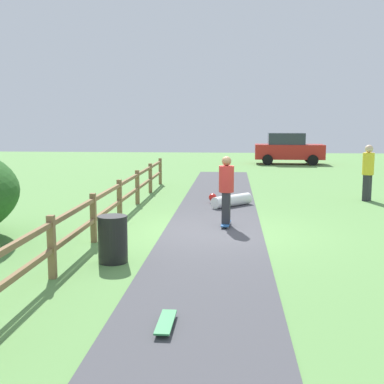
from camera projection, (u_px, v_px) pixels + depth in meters
The scene contains 9 objects.
ground_plane at pixel (213, 232), 12.16m from camera, with size 60.00×60.00×0.00m, color #60934C.
asphalt_path at pixel (213, 231), 12.15m from camera, with size 2.40×28.00×0.02m, color #47474C.
wooden_fence at pixel (108, 203), 12.27m from camera, with size 0.12×18.12×1.10m.
trash_bin at pixel (113, 239), 9.47m from camera, with size 0.56×0.56×0.90m, color black.
skater_riding at pixel (226, 188), 12.53m from camera, with size 0.41×0.81×1.78m.
skater_fallen at pixel (230, 200), 15.64m from camera, with size 1.41×1.40×0.36m.
skateboard_loose at pixel (166, 322), 6.48m from camera, with size 0.20×0.80×0.08m.
bystander_yellow at pixel (368, 170), 16.67m from camera, with size 0.53×0.53×1.88m.
parked_car_red at pixel (288, 149), 30.83m from camera, with size 4.24×2.09×1.92m.
Camera 1 is at (0.45, -11.90, 2.69)m, focal length 46.61 mm.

